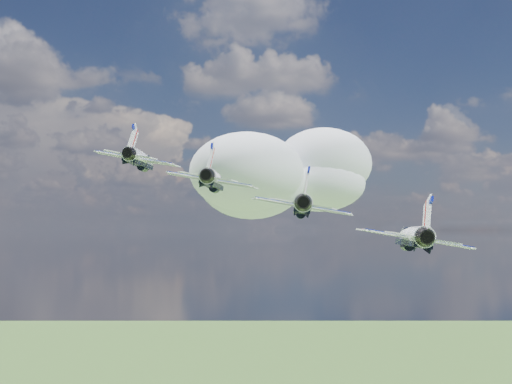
{
  "coord_description": "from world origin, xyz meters",
  "views": [
    {
      "loc": [
        -20.93,
        -80.6,
        141.14
      ],
      "look_at": [
        -10.28,
        -7.69,
        145.55
      ],
      "focal_mm": 45.0,
      "sensor_mm": 36.0,
      "label": 1
    }
  ],
  "objects": [
    {
      "name": "cloud_far",
      "position": [
        29.64,
        177.88,
        166.62
      ],
      "size": [
        67.17,
        52.78,
        26.39
      ],
      "primitive_type": "ellipsoid",
      "color": "white"
    },
    {
      "name": "jet_1",
      "position": [
        -14.77,
        -3.36,
        147.22
      ],
      "size": [
        13.66,
        17.01,
        6.17
      ],
      "primitive_type": null,
      "rotation": [
        0.0,
        0.17,
        -0.2
      ],
      "color": "silver"
    },
    {
      "name": "jet_3",
      "position": [
        3.2,
        -20.7,
        140.55
      ],
      "size": [
        13.66,
        17.01,
        6.17
      ],
      "primitive_type": null,
      "rotation": [
        0.0,
        0.17,
        -0.2
      ],
      "color": "white"
    },
    {
      "name": "jet_0",
      "position": [
        -23.76,
        5.32,
        150.55
      ],
      "size": [
        13.66,
        17.01,
        6.17
      ],
      "primitive_type": null,
      "rotation": [
        0.0,
        0.17,
        -0.2
      ],
      "color": "white"
    },
    {
      "name": "jet_2",
      "position": [
        -5.79,
        -12.03,
        143.88
      ],
      "size": [
        13.66,
        17.01,
        6.17
      ],
      "primitive_type": null,
      "rotation": [
        0.0,
        0.17,
        -0.2
      ],
      "color": "white"
    }
  ]
}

